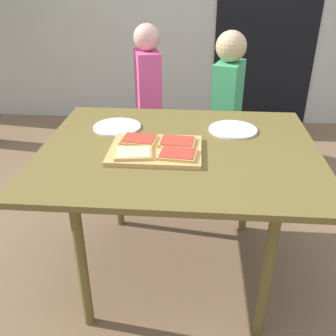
{
  "coord_description": "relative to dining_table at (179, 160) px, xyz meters",
  "views": [
    {
      "loc": [
        0.07,
        -1.48,
        1.37
      ],
      "look_at": [
        -0.05,
        0.0,
        0.58
      ],
      "focal_mm": 40.77,
      "sensor_mm": 36.0,
      "label": 1
    }
  ],
  "objects": [
    {
      "name": "child_right",
      "position": [
        0.25,
        0.77,
        -0.01
      ],
      "size": [
        0.21,
        0.27,
        1.05
      ],
      "color": "navy",
      "rests_on": "ground"
    },
    {
      "name": "house_door",
      "position": [
        0.66,
        2.13,
        0.38
      ],
      "size": [
        0.9,
        0.02,
        2.0
      ],
      "primitive_type": "cube",
      "color": "black",
      "rests_on": "ground"
    },
    {
      "name": "ground_plane",
      "position": [
        0.0,
        0.0,
        -0.62
      ],
      "size": [
        16.0,
        16.0,
        0.0
      ],
      "primitive_type": "plane",
      "color": "brown"
    },
    {
      "name": "child_left",
      "position": [
        -0.24,
        0.88,
        -0.01
      ],
      "size": [
        0.2,
        0.27,
        1.07
      ],
      "color": "navy",
      "rests_on": "ground"
    },
    {
      "name": "pizza_slice_far_right",
      "position": [
        -0.01,
        0.0,
        0.09
      ],
      "size": [
        0.16,
        0.13,
        0.01
      ],
      "color": "tan",
      "rests_on": "cutting_board"
    },
    {
      "name": "cutting_board",
      "position": [
        -0.09,
        -0.06,
        0.07
      ],
      "size": [
        0.38,
        0.29,
        0.02
      ],
      "primitive_type": "cube",
      "color": "tan",
      "rests_on": "dining_table"
    },
    {
      "name": "pizza_slice_near_right",
      "position": [
        0.0,
        -0.12,
        0.09
      ],
      "size": [
        0.16,
        0.13,
        0.01
      ],
      "color": "tan",
      "rests_on": "cutting_board"
    },
    {
      "name": "pizza_slice_near_left",
      "position": [
        -0.18,
        -0.12,
        0.09
      ],
      "size": [
        0.16,
        0.14,
        0.01
      ],
      "color": "tan",
      "rests_on": "cutting_board"
    },
    {
      "name": "plate_white_left",
      "position": [
        -0.31,
        0.2,
        0.07
      ],
      "size": [
        0.23,
        0.23,
        0.01
      ],
      "primitive_type": "cylinder",
      "color": "silver",
      "rests_on": "dining_table"
    },
    {
      "name": "dining_table",
      "position": [
        0.0,
        0.0,
        0.0
      ],
      "size": [
        1.18,
        0.96,
        0.68
      ],
      "color": "brown",
      "rests_on": "ground"
    },
    {
      "name": "pizza_slice_far_left",
      "position": [
        -0.17,
        0.01,
        0.09
      ],
      "size": [
        0.16,
        0.13,
        0.01
      ],
      "color": "tan",
      "rests_on": "cutting_board"
    },
    {
      "name": "plate_white_right",
      "position": [
        0.24,
        0.21,
        0.07
      ],
      "size": [
        0.23,
        0.23,
        0.01
      ],
      "primitive_type": "cylinder",
      "color": "white",
      "rests_on": "dining_table"
    }
  ]
}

